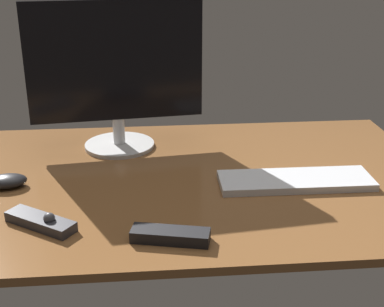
{
  "coord_description": "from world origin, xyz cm",
  "views": [
    {
      "loc": [
        -7.29,
        -129.77,
        61.57
      ],
      "look_at": [
        4.7,
        1.87,
        8.0
      ],
      "focal_mm": 50.91,
      "sensor_mm": 36.0,
      "label": 1
    }
  ],
  "objects_px": {
    "computer_mouse": "(7,181)",
    "media_remote": "(41,221)",
    "keyboard": "(296,181)",
    "tv_remote": "(170,235)",
    "monitor": "(116,71)"
  },
  "relations": [
    {
      "from": "computer_mouse",
      "to": "tv_remote",
      "type": "relative_size",
      "value": 0.6
    },
    {
      "from": "keyboard",
      "to": "computer_mouse",
      "type": "distance_m",
      "value": 0.73
    },
    {
      "from": "tv_remote",
      "to": "keyboard",
      "type": "bearing_deg",
      "value": 49.88
    },
    {
      "from": "monitor",
      "to": "tv_remote",
      "type": "distance_m",
      "value": 0.61
    },
    {
      "from": "keyboard",
      "to": "tv_remote",
      "type": "height_order",
      "value": "tv_remote"
    },
    {
      "from": "keyboard",
      "to": "computer_mouse",
      "type": "relative_size",
      "value": 3.97
    },
    {
      "from": "keyboard",
      "to": "media_remote",
      "type": "relative_size",
      "value": 2.34
    },
    {
      "from": "computer_mouse",
      "to": "media_remote",
      "type": "height_order",
      "value": "media_remote"
    },
    {
      "from": "computer_mouse",
      "to": "tv_remote",
      "type": "distance_m",
      "value": 0.5
    },
    {
      "from": "monitor",
      "to": "keyboard",
      "type": "height_order",
      "value": "monitor"
    },
    {
      "from": "monitor",
      "to": "computer_mouse",
      "type": "xyz_separation_m",
      "value": [
        -0.27,
        -0.26,
        -0.22
      ]
    },
    {
      "from": "keyboard",
      "to": "media_remote",
      "type": "height_order",
      "value": "media_remote"
    },
    {
      "from": "media_remote",
      "to": "tv_remote",
      "type": "bearing_deg",
      "value": 18.02
    },
    {
      "from": "monitor",
      "to": "computer_mouse",
      "type": "relative_size",
      "value": 5.07
    },
    {
      "from": "computer_mouse",
      "to": "media_remote",
      "type": "bearing_deg",
      "value": -68.55
    }
  ]
}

